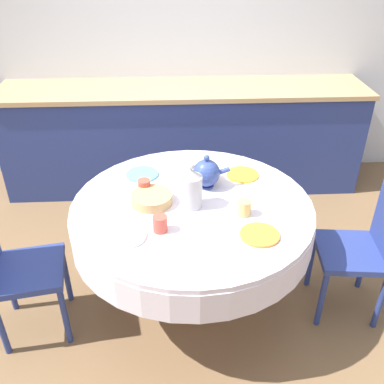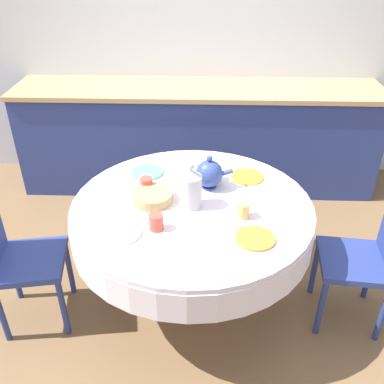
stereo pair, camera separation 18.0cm
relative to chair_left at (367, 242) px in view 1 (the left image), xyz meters
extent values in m
plane|color=brown|center=(-1.05, 0.11, -0.53)|extent=(12.00, 12.00, 0.00)
cube|color=silver|center=(-1.05, 2.01, 0.77)|extent=(7.00, 0.05, 2.60)
cube|color=navy|center=(-1.05, 1.67, -0.07)|extent=(3.20, 0.60, 0.92)
cube|color=tan|center=(-1.05, 1.67, 0.41)|extent=(3.24, 0.64, 0.04)
cylinder|color=brown|center=(-1.05, 0.11, -0.51)|extent=(0.44, 0.44, 0.04)
cylinder|color=brown|center=(-1.05, 0.11, -0.23)|extent=(0.11, 0.11, 0.52)
cylinder|color=silver|center=(-1.05, 0.11, 0.12)|extent=(1.42, 1.42, 0.18)
cylinder|color=silver|center=(-1.05, 0.11, 0.22)|extent=(1.41, 1.41, 0.03)
cube|color=navy|center=(-0.08, 0.01, -0.08)|extent=(0.44, 0.44, 0.04)
cylinder|color=navy|center=(-0.27, -0.15, -0.32)|extent=(0.04, 0.04, 0.42)
cylinder|color=navy|center=(-0.24, 0.20, -0.32)|extent=(0.04, 0.04, 0.42)
cylinder|color=navy|center=(0.08, -0.19, -0.32)|extent=(0.04, 0.04, 0.42)
cylinder|color=navy|center=(0.11, 0.17, -0.32)|extent=(0.04, 0.04, 0.42)
cube|color=navy|center=(-2.01, -0.06, -0.08)|extent=(0.46, 0.46, 0.04)
cylinder|color=navy|center=(-1.87, 0.14, -0.32)|extent=(0.04, 0.04, 0.42)
cylinder|color=navy|center=(-1.81, -0.20, -0.32)|extent=(0.04, 0.04, 0.42)
cylinder|color=navy|center=(-2.21, 0.08, -0.32)|extent=(0.04, 0.04, 0.42)
cylinder|color=navy|center=(-2.15, -0.27, -0.32)|extent=(0.04, 0.04, 0.42)
cylinder|color=white|center=(-1.41, -0.19, 0.25)|extent=(0.21, 0.21, 0.01)
cylinder|color=#CC4C3D|center=(-1.23, -0.14, 0.28)|extent=(0.08, 0.08, 0.09)
cylinder|color=orange|center=(-0.71, -0.22, 0.25)|extent=(0.21, 0.21, 0.01)
cylinder|color=#DBB766|center=(-0.77, -0.02, 0.28)|extent=(0.08, 0.08, 0.09)
cylinder|color=#60BCB7|center=(-1.36, 0.46, 0.25)|extent=(0.21, 0.21, 0.01)
cylinder|color=#CC4C3D|center=(-1.33, 0.24, 0.28)|extent=(0.08, 0.08, 0.09)
cylinder|color=yellow|center=(-0.71, 0.42, 0.25)|extent=(0.21, 0.21, 0.01)
cylinder|color=#DBB766|center=(-0.92, 0.39, 0.28)|extent=(0.08, 0.08, 0.09)
cylinder|color=#B2B2B7|center=(-1.06, 0.08, 0.34)|extent=(0.13, 0.13, 0.20)
cone|color=#B2B2B7|center=(-1.06, 0.08, 0.46)|extent=(0.11, 0.11, 0.05)
sphere|color=#B2B2B7|center=(-1.06, 0.08, 0.50)|extent=(0.04, 0.04, 0.04)
cylinder|color=#33478E|center=(-0.95, 0.30, 0.24)|extent=(0.09, 0.09, 0.01)
sphere|color=#33478E|center=(-0.95, 0.30, 0.33)|extent=(0.17, 0.17, 0.17)
cylinder|color=#33478E|center=(-0.85, 0.30, 0.34)|extent=(0.10, 0.03, 0.06)
sphere|color=#33478E|center=(-0.95, 0.30, 0.44)|extent=(0.04, 0.04, 0.04)
cylinder|color=tan|center=(-1.28, 0.13, 0.27)|extent=(0.24, 0.24, 0.06)
camera|label=1|loc=(-1.16, -1.97, 1.61)|focal=40.00mm
camera|label=2|loc=(-0.98, -1.97, 1.61)|focal=40.00mm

